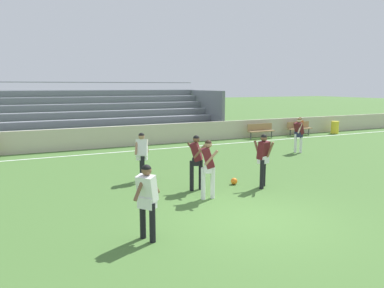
# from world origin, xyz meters

# --- Properties ---
(ground_plane) EXTENTS (160.00, 160.00, 0.00)m
(ground_plane) POSITION_xyz_m (0.00, 0.00, 0.00)
(ground_plane) COLOR #477033
(field_line_sideline) EXTENTS (44.00, 0.12, 0.01)m
(field_line_sideline) POSITION_xyz_m (0.00, 10.39, 0.00)
(field_line_sideline) COLOR white
(field_line_sideline) RESTS_ON ground
(sideline_wall) EXTENTS (48.00, 0.16, 1.10)m
(sideline_wall) POSITION_xyz_m (0.00, 11.94, 0.55)
(sideline_wall) COLOR beige
(sideline_wall) RESTS_ON ground
(bleacher_stand) EXTENTS (16.70, 5.19, 3.48)m
(bleacher_stand) POSITION_xyz_m (-1.55, 15.61, 1.52)
(bleacher_stand) COLOR #9EA3AD
(bleacher_stand) RESTS_ON ground
(bench_near_wall_gap) EXTENTS (1.80, 0.40, 0.90)m
(bench_near_wall_gap) POSITION_xyz_m (11.37, 11.33, 0.55)
(bench_near_wall_gap) COLOR #99754C
(bench_near_wall_gap) RESTS_ON ground
(bench_centre_sideline) EXTENTS (1.80, 0.40, 0.90)m
(bench_centre_sideline) POSITION_xyz_m (8.33, 11.33, 0.55)
(bench_centre_sideline) COLOR #99754C
(bench_centre_sideline) RESTS_ON ground
(trash_bin) EXTENTS (0.51, 0.51, 0.84)m
(trash_bin) POSITION_xyz_m (14.28, 11.07, 0.42)
(trash_bin) COLOR yellow
(trash_bin) RESTS_ON ground
(spectator_seated) EXTENTS (0.36, 0.42, 1.21)m
(spectator_seated) POSITION_xyz_m (11.37, 11.21, 0.70)
(spectator_seated) COLOR #2D2D38
(spectator_seated) RESTS_ON ground
(player_dark_wide_right) EXTENTS (0.45, 0.61, 1.72)m
(player_dark_wide_right) POSITION_xyz_m (1.82, 2.23, 1.03)
(player_dark_wide_right) COLOR black
(player_dark_wide_right) RESTS_ON ground
(player_dark_challenging) EXTENTS (0.52, 0.69, 1.72)m
(player_dark_challenging) POSITION_xyz_m (-0.22, 2.89, 1.03)
(player_dark_challenging) COLOR black
(player_dark_challenging) RESTS_ON ground
(player_dark_dropping_back) EXTENTS (0.47, 0.45, 1.69)m
(player_dark_dropping_back) POSITION_xyz_m (7.06, 6.52, 1.01)
(player_dark_dropping_back) COLOR white
(player_dark_dropping_back) RESTS_ON ground
(player_dark_deep_cover) EXTENTS (0.51, 0.65, 1.71)m
(player_dark_deep_cover) POSITION_xyz_m (-0.31, 1.93, 1.02)
(player_dark_deep_cover) COLOR white
(player_dark_deep_cover) RESTS_ON ground
(player_white_trailing_run) EXTENTS (0.72, 0.50, 1.63)m
(player_white_trailing_run) POSITION_xyz_m (-2.79, -0.05, 0.97)
(player_white_trailing_run) COLOR black
(player_white_trailing_run) RESTS_ON ground
(player_white_overlapping) EXTENTS (0.60, 0.49, 1.66)m
(player_white_overlapping) POSITION_xyz_m (-1.42, 4.63, 0.99)
(player_white_overlapping) COLOR black
(player_white_overlapping) RESTS_ON ground
(soccer_ball) EXTENTS (0.22, 0.22, 0.22)m
(soccer_ball) POSITION_xyz_m (1.18, 2.91, 0.11)
(soccer_ball) COLOR orange
(soccer_ball) RESTS_ON ground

